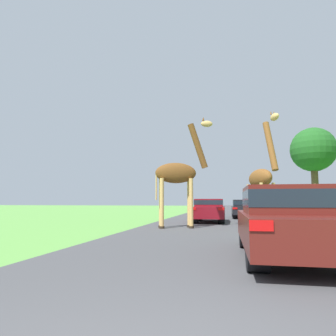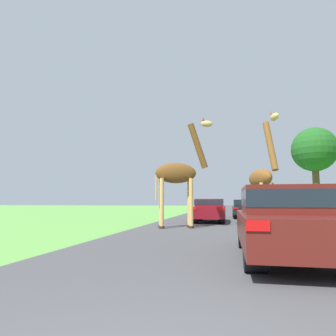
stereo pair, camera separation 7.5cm
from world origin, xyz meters
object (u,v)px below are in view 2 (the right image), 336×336
(car_far_ahead, at_px, (256,206))
(car_queue_left, at_px, (245,208))
(sign_post, at_px, (336,200))
(tree_right_cluster, at_px, (314,150))
(car_lead_maroon, at_px, (285,220))
(giraffe_near_road, at_px, (179,175))
(giraffe_companion, at_px, (262,177))
(car_queue_right, at_px, (210,210))

(car_far_ahead, bearing_deg, car_queue_left, -101.80)
(sign_post, bearing_deg, tree_right_cluster, 78.43)
(car_queue_left, xyz_separation_m, car_far_ahead, (1.27, 6.07, 0.00))
(car_lead_maroon, height_order, tree_right_cluster, tree_right_cluster)
(giraffe_near_road, relative_size, sign_post, 2.89)
(giraffe_near_road, relative_size, car_queue_left, 1.12)
(car_far_ahead, distance_m, tree_right_cluster, 7.30)
(car_queue_left, xyz_separation_m, sign_post, (3.84, -7.13, 0.53))
(giraffe_near_road, height_order, giraffe_companion, giraffe_near_road)
(giraffe_near_road, relative_size, car_queue_right, 1.22)
(car_queue_left, bearing_deg, car_lead_maroon, -90.01)
(car_lead_maroon, xyz_separation_m, car_far_ahead, (1.27, 21.92, -0.09))
(car_queue_left, height_order, car_far_ahead, car_far_ahead)
(giraffe_near_road, bearing_deg, car_far_ahead, 145.80)
(giraffe_near_road, bearing_deg, tree_right_cluster, 129.65)
(car_far_ahead, height_order, tree_right_cluster, tree_right_cluster)
(car_queue_left, bearing_deg, giraffe_near_road, -110.25)
(giraffe_companion, xyz_separation_m, car_queue_left, (-0.29, 8.91, -1.54))
(giraffe_near_road, relative_size, tree_right_cluster, 0.66)
(giraffe_near_road, distance_m, car_queue_right, 4.56)
(car_queue_right, xyz_separation_m, tree_right_cluster, (8.79, 11.11, 5.04))
(car_lead_maroon, distance_m, sign_post, 9.55)
(giraffe_companion, height_order, car_lead_maroon, giraffe_companion)
(giraffe_companion, distance_m, car_queue_right, 4.87)
(giraffe_near_road, bearing_deg, sign_post, 88.34)
(tree_right_cluster, bearing_deg, giraffe_companion, -112.68)
(sign_post, bearing_deg, giraffe_near_road, -164.43)
(giraffe_companion, height_order, sign_post, giraffe_companion)
(giraffe_near_road, height_order, car_far_ahead, giraffe_near_road)
(giraffe_near_road, xyz_separation_m, car_queue_left, (3.37, 9.14, -1.69))
(car_queue_left, xyz_separation_m, tree_right_cluster, (6.54, 6.06, 5.05))
(car_far_ahead, bearing_deg, car_lead_maroon, -93.32)
(car_queue_right, bearing_deg, giraffe_companion, -56.67)
(car_queue_right, bearing_deg, car_lead_maroon, -78.24)
(car_queue_left, distance_m, sign_post, 8.11)
(giraffe_companion, bearing_deg, car_queue_right, -75.70)
(giraffe_near_road, height_order, tree_right_cluster, tree_right_cluster)
(giraffe_companion, xyz_separation_m, car_far_ahead, (0.98, 14.98, -1.54))
(tree_right_cluster, distance_m, sign_post, 14.20)
(car_lead_maroon, height_order, sign_post, sign_post)
(giraffe_companion, bearing_deg, car_far_ahead, -112.77)
(car_lead_maroon, bearing_deg, car_queue_right, 101.76)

